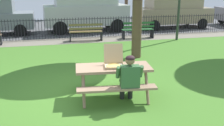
{
  "coord_description": "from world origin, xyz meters",
  "views": [
    {
      "loc": [
        -0.58,
        -6.41,
        2.69
      ],
      "look_at": [
        0.9,
        -0.12,
        0.75
      ],
      "focal_mm": 42.66,
      "sensor_mm": 36.0,
      "label": 1
    }
  ],
  "objects_px": {
    "adult_at_table": "(129,77)",
    "parked_car_right": "(86,8)",
    "picnic_table_foreground": "(113,73)",
    "park_bench_right": "(138,30)",
    "park_bench_center": "(86,32)",
    "pizza_box_open": "(114,62)",
    "parked_car_far_right": "(173,10)"
  },
  "relations": [
    {
      "from": "adult_at_table",
      "to": "parked_car_right",
      "type": "relative_size",
      "value": 0.25
    },
    {
      "from": "picnic_table_foreground",
      "to": "park_bench_center",
      "type": "distance_m",
      "value": 6.76
    },
    {
      "from": "park_bench_center",
      "to": "adult_at_table",
      "type": "bearing_deg",
      "value": -90.02
    },
    {
      "from": "parked_car_far_right",
      "to": "pizza_box_open",
      "type": "bearing_deg",
      "value": -122.68
    },
    {
      "from": "park_bench_right",
      "to": "parked_car_right",
      "type": "bearing_deg",
      "value": 129.65
    },
    {
      "from": "pizza_box_open",
      "to": "parked_car_right",
      "type": "bearing_deg",
      "value": 86.27
    },
    {
      "from": "park_bench_center",
      "to": "park_bench_right",
      "type": "xyz_separation_m",
      "value": [
        2.65,
        -0.0,
        0.0
      ]
    },
    {
      "from": "adult_at_table",
      "to": "parked_car_right",
      "type": "xyz_separation_m",
      "value": [
        0.4,
        10.0,
        0.65
      ]
    },
    {
      "from": "pizza_box_open",
      "to": "parked_car_far_right",
      "type": "distance_m",
      "value": 11.2
    },
    {
      "from": "picnic_table_foreground",
      "to": "parked_car_right",
      "type": "distance_m",
      "value": 9.52
    },
    {
      "from": "picnic_table_foreground",
      "to": "parked_car_right",
      "type": "height_order",
      "value": "parked_car_right"
    },
    {
      "from": "picnic_table_foreground",
      "to": "parked_car_right",
      "type": "relative_size",
      "value": 0.4
    },
    {
      "from": "pizza_box_open",
      "to": "parked_car_right",
      "type": "height_order",
      "value": "parked_car_right"
    },
    {
      "from": "adult_at_table",
      "to": "parked_car_right",
      "type": "bearing_deg",
      "value": 87.71
    },
    {
      "from": "pizza_box_open",
      "to": "parked_car_far_right",
      "type": "bearing_deg",
      "value": 57.32
    },
    {
      "from": "picnic_table_foreground",
      "to": "adult_at_table",
      "type": "bearing_deg",
      "value": -65.54
    },
    {
      "from": "parked_car_right",
      "to": "parked_car_far_right",
      "type": "bearing_deg",
      "value": -0.0
    },
    {
      "from": "adult_at_table",
      "to": "parked_car_far_right",
      "type": "relative_size",
      "value": 0.26
    },
    {
      "from": "picnic_table_foreground",
      "to": "park_bench_right",
      "type": "xyz_separation_m",
      "value": [
        2.9,
        6.75,
        -0.18
      ]
    },
    {
      "from": "pizza_box_open",
      "to": "parked_car_far_right",
      "type": "relative_size",
      "value": 0.14
    },
    {
      "from": "park_bench_right",
      "to": "parked_car_right",
      "type": "height_order",
      "value": "parked_car_right"
    },
    {
      "from": "parked_car_right",
      "to": "parked_car_far_right",
      "type": "height_order",
      "value": "parked_car_right"
    },
    {
      "from": "pizza_box_open",
      "to": "park_bench_right",
      "type": "xyz_separation_m",
      "value": [
        2.87,
        6.7,
        -0.45
      ]
    },
    {
      "from": "picnic_table_foreground",
      "to": "pizza_box_open",
      "type": "bearing_deg",
      "value": 61.04
    },
    {
      "from": "pizza_box_open",
      "to": "picnic_table_foreground",
      "type": "bearing_deg",
      "value": -118.96
    },
    {
      "from": "park_bench_right",
      "to": "parked_car_far_right",
      "type": "height_order",
      "value": "parked_car_far_right"
    },
    {
      "from": "park_bench_right",
      "to": "parked_car_right",
      "type": "xyz_separation_m",
      "value": [
        -2.26,
        2.72,
        0.89
      ]
    },
    {
      "from": "picnic_table_foreground",
      "to": "park_bench_center",
      "type": "xyz_separation_m",
      "value": [
        0.24,
        6.75,
        -0.18
      ]
    },
    {
      "from": "adult_at_table",
      "to": "park_bench_center",
      "type": "distance_m",
      "value": 7.28
    },
    {
      "from": "park_bench_center",
      "to": "parked_car_far_right",
      "type": "distance_m",
      "value": 6.47
    },
    {
      "from": "pizza_box_open",
      "to": "adult_at_table",
      "type": "distance_m",
      "value": 0.65
    },
    {
      "from": "park_bench_center",
      "to": "parked_car_far_right",
      "type": "xyz_separation_m",
      "value": [
        5.83,
        2.72,
        0.68
      ]
    }
  ]
}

